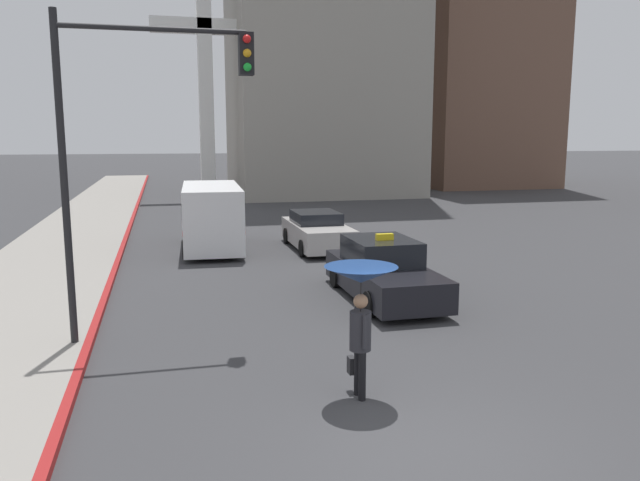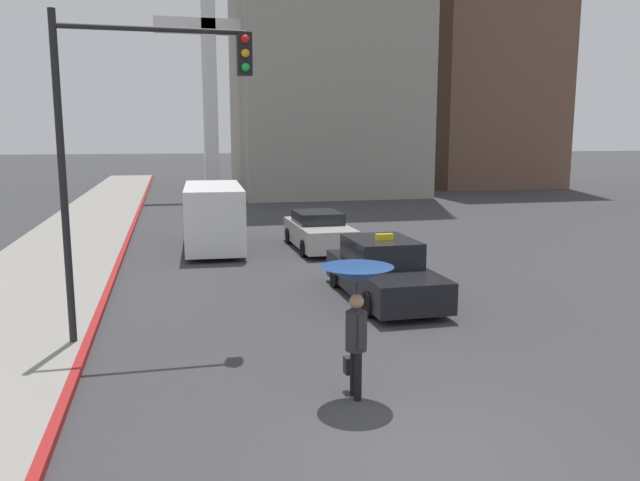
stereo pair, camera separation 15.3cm
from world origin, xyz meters
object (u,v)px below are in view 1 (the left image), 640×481
at_px(ambulance_van, 212,214).
at_px(traffic_light, 137,120).
at_px(sedan_red, 317,231).
at_px(pedestrian_with_umbrella, 361,291).
at_px(monument_cross, 205,64).
at_px(taxi, 383,272).

xyz_separation_m(ambulance_van, traffic_light, (-2.10, -10.43, 3.09)).
bearing_deg(sedan_red, ambulance_van, -13.20).
bearing_deg(traffic_light, ambulance_van, 78.59).
height_order(ambulance_van, pedestrian_with_umbrella, ambulance_van).
bearing_deg(sedan_red, monument_cross, -82.68).
relative_size(traffic_light, monument_cross, 0.42).
relative_size(ambulance_van, pedestrian_with_umbrella, 2.70).
bearing_deg(traffic_light, sedan_red, 58.50).
bearing_deg(pedestrian_with_umbrella, ambulance_van, 4.23).
distance_m(sedan_red, pedestrian_with_umbrella, 13.36).
relative_size(taxi, sedan_red, 1.04).
bearing_deg(ambulance_van, sedan_red, 169.64).
bearing_deg(ambulance_van, pedestrian_with_umbrella, 97.83).
distance_m(traffic_light, monument_cross, 29.68).
height_order(taxi, ambulance_van, ambulance_van).
bearing_deg(sedan_red, pedestrian_with_umbrella, 79.06).
relative_size(ambulance_van, monument_cross, 0.38).
height_order(sedan_red, traffic_light, traffic_light).
bearing_deg(traffic_light, pedestrian_with_umbrella, -46.69).
relative_size(sedan_red, traffic_light, 0.72).
distance_m(ambulance_van, pedestrian_with_umbrella, 14.01).
xyz_separation_m(taxi, monument_cross, (-2.45, 26.98, 7.96)).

